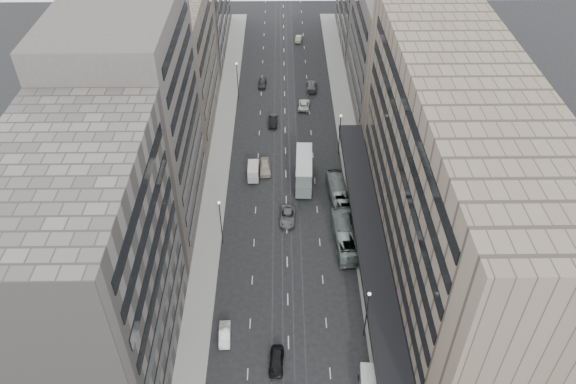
{
  "coord_description": "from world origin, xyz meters",
  "views": [
    {
      "loc": [
        -0.6,
        -48.7,
        60.24
      ],
      "look_at": [
        0.22,
        16.04,
        6.62
      ],
      "focal_mm": 35.0,
      "sensor_mm": 36.0,
      "label": 1
    }
  ],
  "objects_px": {
    "bus_far": "(338,196)",
    "pedestrian": "(375,372)",
    "panel_van": "(253,171)",
    "double_decker": "(304,170)",
    "sedan_1": "(225,334)",
    "sedan_0": "(276,361)",
    "bus_near": "(344,236)",
    "sedan_2": "(288,216)"
  },
  "relations": [
    {
      "from": "panel_van",
      "to": "double_decker",
      "type": "bearing_deg",
      "value": -11.14
    },
    {
      "from": "panel_van",
      "to": "sedan_0",
      "type": "height_order",
      "value": "panel_van"
    },
    {
      "from": "sedan_0",
      "to": "sedan_2",
      "type": "bearing_deg",
      "value": 89.41
    },
    {
      "from": "bus_near",
      "to": "sedan_0",
      "type": "height_order",
      "value": "bus_near"
    },
    {
      "from": "bus_near",
      "to": "bus_far",
      "type": "bearing_deg",
      "value": -93.05
    },
    {
      "from": "bus_far",
      "to": "sedan_0",
      "type": "relative_size",
      "value": 2.61
    },
    {
      "from": "pedestrian",
      "to": "panel_van",
      "type": "bearing_deg",
      "value": -83.88
    },
    {
      "from": "panel_van",
      "to": "sedan_0",
      "type": "bearing_deg",
      "value": -84.1
    },
    {
      "from": "bus_far",
      "to": "double_decker",
      "type": "xyz_separation_m",
      "value": [
        -5.47,
        5.39,
        1.2
      ]
    },
    {
      "from": "double_decker",
      "to": "sedan_2",
      "type": "bearing_deg",
      "value": -104.64
    },
    {
      "from": "bus_far",
      "to": "double_decker",
      "type": "distance_m",
      "value": 7.77
    },
    {
      "from": "sedan_0",
      "to": "panel_van",
      "type": "bearing_deg",
      "value": 99.39
    },
    {
      "from": "double_decker",
      "to": "sedan_0",
      "type": "relative_size",
      "value": 2.19
    },
    {
      "from": "sedan_1",
      "to": "pedestrian",
      "type": "height_order",
      "value": "pedestrian"
    },
    {
      "from": "double_decker",
      "to": "pedestrian",
      "type": "xyz_separation_m",
      "value": [
        7.17,
        -37.47,
        -1.67
      ]
    },
    {
      "from": "sedan_2",
      "to": "sedan_1",
      "type": "bearing_deg",
      "value": -106.53
    },
    {
      "from": "sedan_1",
      "to": "pedestrian",
      "type": "relative_size",
      "value": 2.08
    },
    {
      "from": "sedan_0",
      "to": "sedan_1",
      "type": "xyz_separation_m",
      "value": [
        -6.62,
        3.98,
        -0.08
      ]
    },
    {
      "from": "panel_van",
      "to": "sedan_1",
      "type": "bearing_deg",
      "value": -94.74
    },
    {
      "from": "panel_van",
      "to": "sedan_1",
      "type": "height_order",
      "value": "panel_van"
    },
    {
      "from": "sedan_1",
      "to": "sedan_0",
      "type": "bearing_deg",
      "value": -33.61
    },
    {
      "from": "bus_near",
      "to": "sedan_0",
      "type": "relative_size",
      "value": 2.53
    },
    {
      "from": "sedan_1",
      "to": "pedestrian",
      "type": "distance_m",
      "value": 19.28
    },
    {
      "from": "panel_van",
      "to": "sedan_0",
      "type": "distance_m",
      "value": 37.38
    },
    {
      "from": "pedestrian",
      "to": "bus_near",
      "type": "bearing_deg",
      "value": -101.64
    },
    {
      "from": "panel_van",
      "to": "sedan_2",
      "type": "distance_m",
      "value": 12.35
    },
    {
      "from": "sedan_2",
      "to": "pedestrian",
      "type": "height_order",
      "value": "pedestrian"
    },
    {
      "from": "double_decker",
      "to": "sedan_2",
      "type": "relative_size",
      "value": 1.88
    },
    {
      "from": "double_decker",
      "to": "sedan_1",
      "type": "distance_m",
      "value": 33.51
    },
    {
      "from": "bus_far",
      "to": "double_decker",
      "type": "bearing_deg",
      "value": -48.59
    },
    {
      "from": "sedan_0",
      "to": "sedan_2",
      "type": "xyz_separation_m",
      "value": [
        1.69,
        26.27,
        -0.04
      ]
    },
    {
      "from": "sedan_2",
      "to": "bus_near",
      "type": "bearing_deg",
      "value": -29.28
    },
    {
      "from": "bus_near",
      "to": "double_decker",
      "type": "relative_size",
      "value": 1.16
    },
    {
      "from": "double_decker",
      "to": "sedan_0",
      "type": "xyz_separation_m",
      "value": [
        -4.54,
        -35.51,
        -2.05
      ]
    },
    {
      "from": "sedan_0",
      "to": "pedestrian",
      "type": "relative_size",
      "value": 2.25
    },
    {
      "from": "bus_near",
      "to": "pedestrian",
      "type": "height_order",
      "value": "bus_near"
    },
    {
      "from": "bus_far",
      "to": "pedestrian",
      "type": "distance_m",
      "value": 32.13
    },
    {
      "from": "bus_near",
      "to": "panel_van",
      "type": "distance_m",
      "value": 21.58
    },
    {
      "from": "sedan_2",
      "to": "pedestrian",
      "type": "xyz_separation_m",
      "value": [
        10.02,
        -28.23,
        0.42
      ]
    },
    {
      "from": "bus_near",
      "to": "sedan_0",
      "type": "bearing_deg",
      "value": 61.28
    },
    {
      "from": "bus_near",
      "to": "sedan_2",
      "type": "xyz_separation_m",
      "value": [
        -8.32,
        5.44,
        -0.83
      ]
    },
    {
      "from": "sedan_2",
      "to": "panel_van",
      "type": "bearing_deg",
      "value": 121.96
    }
  ]
}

